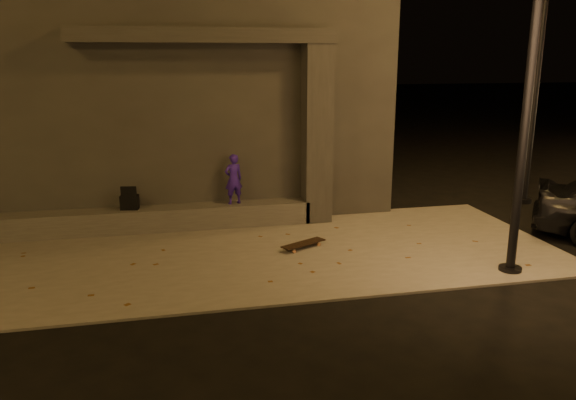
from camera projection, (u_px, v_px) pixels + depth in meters
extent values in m
plane|color=black|center=(269.00, 302.00, 8.00)|extent=(120.00, 120.00, 0.00)
cube|color=slate|center=(248.00, 254.00, 9.89)|extent=(11.00, 4.40, 0.04)
cube|color=#373532|center=(177.00, 91.00, 13.30)|extent=(9.00, 5.00, 5.20)
cube|color=#504E48|center=(161.00, 218.00, 11.17)|extent=(6.00, 0.55, 0.45)
cube|color=#373532|center=(317.00, 135.00, 11.45)|extent=(0.55, 0.55, 3.60)
cube|color=#373532|center=(205.00, 35.00, 10.56)|extent=(5.00, 0.70, 0.28)
imported|color=#3519A6|center=(233.00, 179.00, 11.30)|extent=(0.42, 0.33, 1.02)
cube|color=black|center=(130.00, 202.00, 10.96)|extent=(0.37, 0.27, 0.28)
cube|color=black|center=(129.00, 190.00, 10.91)|extent=(0.30, 0.09, 0.20)
cube|color=black|center=(303.00, 243.00, 10.10)|extent=(0.89, 0.62, 0.02)
cylinder|color=#AD7045|center=(312.00, 242.00, 10.36)|extent=(0.07, 0.06, 0.06)
cylinder|color=#AD7045|center=(319.00, 244.00, 10.24)|extent=(0.07, 0.06, 0.06)
cylinder|color=#AD7045|center=(288.00, 249.00, 9.99)|extent=(0.07, 0.06, 0.06)
cylinder|color=#AD7045|center=(294.00, 251.00, 9.87)|extent=(0.07, 0.06, 0.06)
cube|color=#99999E|center=(316.00, 241.00, 10.29)|extent=(0.14, 0.19, 0.02)
cube|color=#99999E|center=(291.00, 248.00, 9.92)|extent=(0.14, 0.19, 0.02)
cylinder|color=black|center=(533.00, 48.00, 8.21)|extent=(0.14, 0.14, 7.04)
cylinder|color=black|center=(510.00, 270.00, 9.07)|extent=(0.36, 0.36, 0.10)
cylinder|color=black|center=(542.00, 36.00, 12.49)|extent=(0.14, 0.14, 7.69)
cylinder|color=black|center=(524.00, 200.00, 13.43)|extent=(0.36, 0.36, 0.10)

